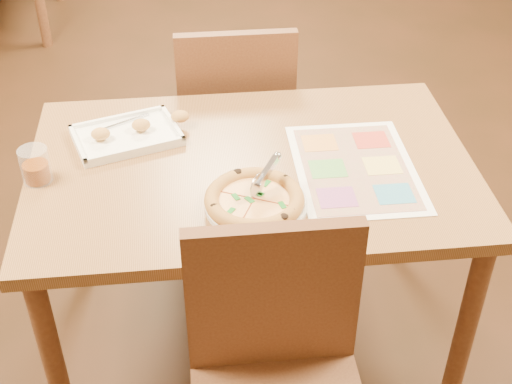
{
  "coord_description": "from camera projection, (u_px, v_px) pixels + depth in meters",
  "views": [
    {
      "loc": [
        -0.17,
        -1.71,
        1.91
      ],
      "look_at": [
        -0.01,
        -0.21,
        0.77
      ],
      "focal_mm": 50.0,
      "sensor_mm": 36.0,
      "label": 1
    }
  ],
  "objects": [
    {
      "name": "glass_tumbler",
      "position": [
        36.0,
        167.0,
        1.99
      ],
      "size": [
        0.08,
        0.08,
        0.1
      ],
      "rotation": [
        0.0,
        0.0,
        -0.39
      ],
      "color": "#773309",
      "rests_on": "dining_table"
    },
    {
      "name": "menu",
      "position": [
        355.0,
        168.0,
        2.06
      ],
      "size": [
        0.35,
        0.48,
        0.0
      ],
      "primitive_type": "cube",
      "rotation": [
        0.0,
        0.0,
        -0.0
      ],
      "color": "white",
      "rests_on": "dining_table"
    },
    {
      "name": "chair_near",
      "position": [
        277.0,
        359.0,
        1.7
      ],
      "size": [
        0.42,
        0.42,
        0.47
      ],
      "color": "brown",
      "rests_on": "ground"
    },
    {
      "name": "pizza",
      "position": [
        254.0,
        200.0,
        1.9
      ],
      "size": [
        0.27,
        0.27,
        0.04
      ],
      "rotation": [
        0.0,
        0.0,
        -0.43
      ],
      "color": "#C38642",
      "rests_on": "plate"
    },
    {
      "name": "appetizer_tray",
      "position": [
        130.0,
        134.0,
        2.18
      ],
      "size": [
        0.38,
        0.3,
        0.06
      ],
      "rotation": [
        0.0,
        0.0,
        0.31
      ],
      "color": "white",
      "rests_on": "dining_table"
    },
    {
      "name": "chair_far",
      "position": [
        235.0,
        106.0,
        2.66
      ],
      "size": [
        0.42,
        0.42,
        0.47
      ],
      "rotation": [
        0.0,
        0.0,
        3.14
      ],
      "color": "brown",
      "rests_on": "ground"
    },
    {
      "name": "plate",
      "position": [
        256.0,
        205.0,
        1.92
      ],
      "size": [
        0.34,
        0.34,
        0.01
      ],
      "primitive_type": "cylinder",
      "rotation": [
        0.0,
        0.0,
        -0.27
      ],
      "color": "silver",
      "rests_on": "dining_table"
    },
    {
      "name": "pizza_cutter",
      "position": [
        265.0,
        175.0,
        1.9
      ],
      "size": [
        0.09,
        0.11,
        0.08
      ],
      "rotation": [
        0.0,
        0.0,
        0.9
      ],
      "color": "silver",
      "rests_on": "pizza"
    },
    {
      "name": "dining_table",
      "position": [
        251.0,
        187.0,
        2.14
      ],
      "size": [
        1.3,
        0.85,
        0.72
      ],
      "color": "brown",
      "rests_on": "ground"
    }
  ]
}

